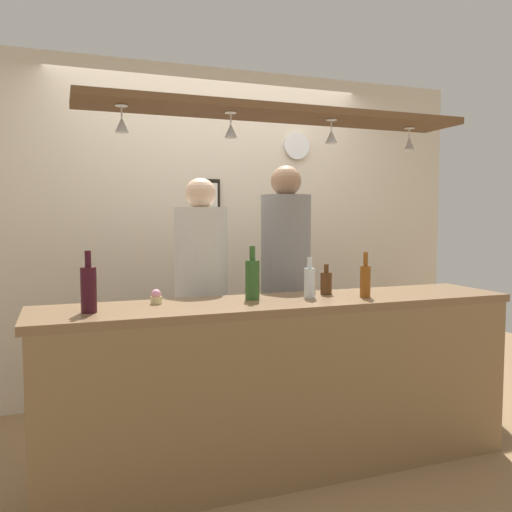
{
  "coord_description": "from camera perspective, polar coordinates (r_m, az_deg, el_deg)",
  "views": [
    {
      "loc": [
        -1.16,
        -3.02,
        1.42
      ],
      "look_at": [
        0.0,
        0.1,
        1.18
      ],
      "focal_mm": 37.07,
      "sensor_mm": 36.0,
      "label": 1
    }
  ],
  "objects": [
    {
      "name": "hanging_wineglass_center",
      "position": [
        3.46,
        16.2,
        11.67
      ],
      "size": [
        0.07,
        0.07,
        0.13
      ],
      "color": "silver",
      "rests_on": "overhead_glass_rack"
    },
    {
      "name": "bottle_beer_amber_tall",
      "position": [
        3.1,
        11.71,
        -2.54
      ],
      "size": [
        0.06,
        0.06,
        0.26
      ],
      "color": "brown",
      "rests_on": "bar_counter"
    },
    {
      "name": "person_right_grey_shirt",
      "position": [
        3.63,
        3.22,
        -1.33
      ],
      "size": [
        0.34,
        0.34,
        1.77
      ],
      "color": "#2D334C",
      "rests_on": "ground_plane"
    },
    {
      "name": "hanging_wineglass_left",
      "position": [
        2.86,
        -2.74,
        13.45
      ],
      "size": [
        0.07,
        0.07,
        0.13
      ],
      "color": "silver",
      "rests_on": "overhead_glass_rack"
    },
    {
      "name": "hanging_wineglass_far_left",
      "position": [
        2.76,
        -14.28,
        13.65
      ],
      "size": [
        0.07,
        0.07,
        0.13
      ],
      "color": "silver",
      "rests_on": "overhead_glass_rack"
    },
    {
      "name": "overhead_glass_rack",
      "position": [
        3.01,
        2.75,
        15.12
      ],
      "size": [
        2.2,
        0.36,
        0.04
      ],
      "primitive_type": "cube",
      "color": "brown"
    },
    {
      "name": "bottle_beer_brown_stubby",
      "position": [
        3.18,
        7.58,
        -2.84
      ],
      "size": [
        0.07,
        0.07,
        0.18
      ],
      "color": "#512D14",
      "rests_on": "bar_counter"
    },
    {
      "name": "person_middle_white_patterned_shirt",
      "position": [
        3.44,
        -5.93,
        -2.73
      ],
      "size": [
        0.34,
        0.34,
        1.67
      ],
      "color": "#2D334C",
      "rests_on": "ground_plane"
    },
    {
      "name": "bottle_soda_clear",
      "position": [
        3.02,
        5.8,
        -2.78
      ],
      "size": [
        0.06,
        0.06,
        0.23
      ],
      "color": "silver",
      "rests_on": "bar_counter"
    },
    {
      "name": "bar_counter",
      "position": [
        2.88,
        4.26,
        -11.24
      ],
      "size": [
        2.7,
        0.55,
        0.96
      ],
      "color": "brown",
      "rests_on": "ground_plane"
    },
    {
      "name": "picture_frame_lower_pair",
      "position": [
        4.44,
        2.84,
        5.26
      ],
      "size": [
        0.3,
        0.02,
        0.18
      ],
      "color": "black",
      "rests_on": "back_wall"
    },
    {
      "name": "hanging_wineglass_center_left",
      "position": [
        3.08,
        8.12,
        12.72
      ],
      "size": [
        0.07,
        0.07,
        0.13
      ],
      "color": "silver",
      "rests_on": "overhead_glass_rack"
    },
    {
      "name": "bottle_wine_dark_red",
      "position": [
        2.67,
        -17.61,
        -3.34
      ],
      "size": [
        0.08,
        0.08,
        0.3
      ],
      "color": "#380F19",
      "rests_on": "bar_counter"
    },
    {
      "name": "ground_plane",
      "position": [
        3.54,
        0.6,
        -19.49
      ],
      "size": [
        8.0,
        8.0,
        0.0
      ],
      "primitive_type": "plane",
      "color": "olive"
    },
    {
      "name": "cupcake",
      "position": [
        2.86,
        -10.72,
        -4.39
      ],
      "size": [
        0.06,
        0.06,
        0.08
      ],
      "color": "beige",
      "rests_on": "bar_counter"
    },
    {
      "name": "wall_clock",
      "position": [
        4.53,
        4.42,
        11.74
      ],
      "size": [
        0.22,
        0.03,
        0.22
      ],
      "primitive_type": "cylinder",
      "rotation": [
        1.57,
        0.0,
        0.0
      ],
      "color": "white",
      "rests_on": "back_wall"
    },
    {
      "name": "picture_frame_crest",
      "position": [
        4.23,
        -5.12,
        6.51
      ],
      "size": [
        0.18,
        0.02,
        0.26
      ],
      "color": "black",
      "rests_on": "back_wall"
    },
    {
      "name": "bottle_champagne_green",
      "position": [
        2.94,
        -0.39,
        -2.44
      ],
      "size": [
        0.08,
        0.08,
        0.3
      ],
      "color": "#2D5623",
      "rests_on": "bar_counter"
    },
    {
      "name": "back_wall",
      "position": [
        4.29,
        -4.68,
        2.57
      ],
      "size": [
        4.4,
        0.06,
        2.6
      ],
      "primitive_type": "cube",
      "color": "beige",
      "rests_on": "ground_plane"
    }
  ]
}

